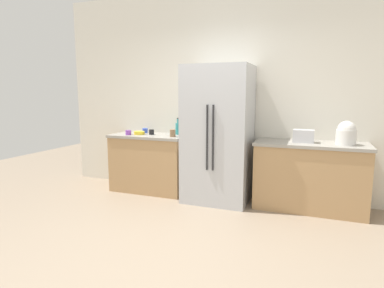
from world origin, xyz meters
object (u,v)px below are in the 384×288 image
Objects in this scene: bottle_a at (178,128)px; cup_c at (173,133)px; toaster at (303,136)px; cup_d at (152,132)px; cup_a at (128,133)px; refrigerator at (218,135)px; cup_b at (145,131)px; rice_cooker at (346,134)px; bowl_a at (139,133)px.

cup_c is (0.03, -0.28, -0.05)m from bottle_a.
toaster is 2.21m from cup_d.
bottle_a reaches higher than cup_a.
refrigerator reaches higher than cup_b.
cup_d is at bearing 179.62° from toaster.
cup_a is 0.35m from cup_d.
toaster is 1.80m from cup_c.
cup_b is (-2.91, 0.21, -0.10)m from rice_cooker.
toaster is at bearing -0.38° from cup_d.
bottle_a is 1.56× the size of bowl_a.
cup_b is (-1.29, 0.25, -0.02)m from refrigerator.
cup_c reaches higher than cup_b.
cup_d is (-2.21, 0.01, -0.04)m from toaster.
cup_d is (0.31, 0.16, 0.00)m from cup_a.
cup_d is (-0.41, 0.12, -0.01)m from cup_c.
rice_cooker is 3.02m from cup_a.
refrigerator is at bearing -176.25° from toaster.
bottle_a is 0.28m from cup_c.
toaster reaches higher than cup_a.
rice_cooker is 2.92m from cup_b.
cup_b is 0.26m from cup_d.
cup_b is (-2.42, 0.18, -0.04)m from toaster.
cup_a reaches higher than bowl_a.
cup_c is 1.35× the size of cup_d.
cup_d is at bearing 175.38° from refrigerator.
toaster reaches higher than cup_c.
refrigerator reaches higher than bottle_a.
cup_b is at bearing 141.59° from cup_d.
cup_b is 1.05× the size of cup_d.
refrigerator is 0.75m from bottle_a.
rice_cooker is at bearing -3.67° from toaster.
rice_cooker is 3.56× the size of cup_b.
refrigerator is 7.33× the size of bottle_a.
rice_cooker is at bearing 2.11° from cup_a.
rice_cooker is 2.71m from cup_d.
rice_cooker is (0.49, -0.03, 0.06)m from toaster.
cup_b is at bearing 155.21° from cup_c.
cup_d is (0.20, -0.16, 0.00)m from cup_b.
refrigerator is 1.09m from cup_d.
toaster is 2.42m from cup_b.
toaster is 0.50m from rice_cooker.
refrigerator is at bearing 2.83° from cup_a.
cup_a is 1.12× the size of cup_d.
refrigerator is at bearing -4.62° from cup_d.
cup_b is 0.21m from bowl_a.
cup_b reaches higher than bowl_a.
toaster is 2.40m from bowl_a.
rice_cooker reaches higher than cup_d.
rice_cooker is 3.75× the size of cup_d.
bottle_a is at bearing 174.79° from toaster.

